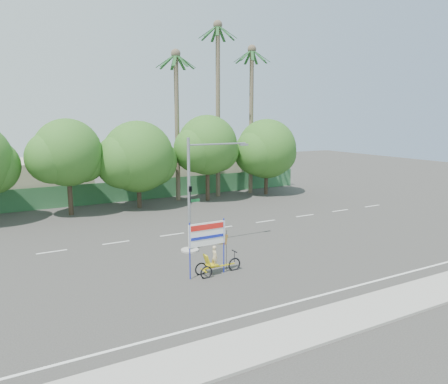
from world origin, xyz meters
TOP-DOWN VIEW (x-y plane):
  - ground at (0.00, 0.00)m, footprint 120.00×120.00m
  - sidewalk_near at (0.00, -7.50)m, footprint 50.00×2.40m
  - fence at (0.00, 21.50)m, footprint 38.00×0.08m
  - building_left at (-10.00, 26.00)m, footprint 12.00×8.00m
  - building_right at (8.00, 26.00)m, footprint 14.00×8.00m
  - tree_left at (-7.05, 18.00)m, footprint 6.66×5.60m
  - tree_center at (-1.05, 18.00)m, footprint 7.62×6.40m
  - tree_right at (5.95, 18.00)m, footprint 6.90×5.80m
  - tree_far_right at (12.95, 18.00)m, footprint 7.38×6.20m
  - palm_tall at (8.00, 19.50)m, footprint 3.73×3.79m
  - palm_mid at (12.00, 19.50)m, footprint 3.73×3.79m
  - palm_short at (3.50, 19.50)m, footprint 3.73×3.79m
  - traffic_signal at (-2.20, 3.98)m, footprint 4.72×1.10m
  - trike_billboard at (-3.21, -0.32)m, footprint 3.08×0.70m

SIDE VIEW (x-z plane):
  - ground at x=0.00m, z-range 0.00..0.00m
  - sidewalk_near at x=0.00m, z-range 0.00..0.12m
  - fence at x=0.00m, z-range 0.00..2.00m
  - trike_billboard at x=-3.21m, z-range -0.30..2.73m
  - building_right at x=8.00m, z-range 0.00..3.60m
  - building_left at x=-10.00m, z-range 0.00..4.00m
  - traffic_signal at x=-2.20m, z-range -0.58..6.42m
  - tree_center at x=-1.05m, z-range 0.54..8.39m
  - tree_far_right at x=12.95m, z-range 0.68..8.61m
  - tree_left at x=-7.05m, z-range 1.02..9.09m
  - tree_right at x=5.95m, z-range 1.06..9.42m
  - palm_short at x=3.50m, z-range 1.64..16.09m
  - palm_mid at x=12.00m, z-range 1.67..17.12m
  - palm_tall at x=8.00m, z-range 1.74..19.19m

